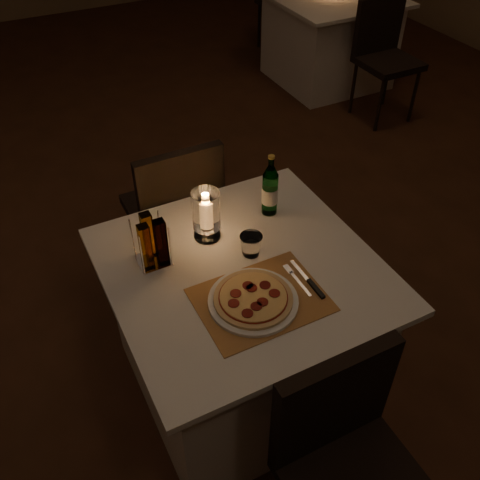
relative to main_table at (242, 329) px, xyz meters
name	(u,v)px	position (x,y,z in m)	size (l,w,h in m)	color
floor	(195,310)	(-0.02, 0.51, -0.38)	(8.00, 10.00, 0.02)	#452616
main_table	(242,329)	(0.00, 0.00, 0.00)	(1.00, 1.00, 0.74)	white
chair_near	(346,452)	(0.00, -0.71, 0.18)	(0.42, 0.42, 0.90)	black
chair_far	(176,205)	(0.00, 0.71, 0.18)	(0.42, 0.42, 0.90)	black
placemat	(261,300)	(-0.02, -0.18, 0.37)	(0.45, 0.34, 0.00)	#B4783E
plate	(253,301)	(-0.05, -0.18, 0.38)	(0.32, 0.32, 0.01)	white
pizza	(253,298)	(-0.05, -0.18, 0.39)	(0.28, 0.28, 0.02)	#D8B77F
fork	(295,278)	(0.14, -0.15, 0.37)	(0.02, 0.18, 0.00)	silver
knife	(312,285)	(0.18, -0.21, 0.37)	(0.02, 0.22, 0.01)	black
tumbler	(251,245)	(0.06, 0.05, 0.41)	(0.09, 0.09, 0.09)	white
water_bottle	(270,190)	(0.26, 0.25, 0.48)	(0.07, 0.07, 0.28)	#58A45C
hurricane_candle	(206,212)	(-0.04, 0.22, 0.49)	(0.11, 0.11, 0.22)	white
cruet_caddy	(152,243)	(-0.29, 0.18, 0.46)	(0.12, 0.12, 0.21)	white
neighbor_table_right	(329,39)	(2.17, 2.56, 0.00)	(1.00, 1.00, 0.74)	white
neighbor_chair_ra	(384,48)	(2.17, 1.84, 0.18)	(0.42, 0.42, 0.90)	black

